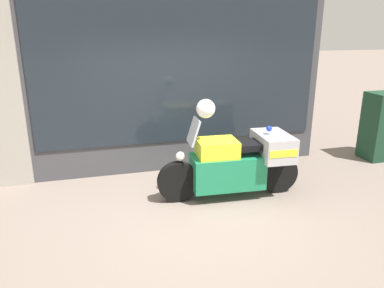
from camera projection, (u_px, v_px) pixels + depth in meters
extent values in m
plane|color=gray|center=(188.00, 215.00, 5.31)|extent=(60.00, 60.00, 0.00)
cube|color=#424247|center=(159.00, 66.00, 6.57)|extent=(6.11, 0.40, 3.79)
cube|color=#1E262D|center=(182.00, 63.00, 6.45)|extent=(5.07, 0.02, 2.79)
cube|color=slate|center=(178.00, 151.00, 7.15)|extent=(4.85, 0.30, 0.55)
cube|color=silver|center=(176.00, 97.00, 6.97)|extent=(4.85, 0.02, 1.54)
cube|color=beige|center=(177.00, 55.00, 6.61)|extent=(4.85, 0.30, 0.03)
cube|color=maroon|center=(88.00, 55.00, 6.22)|extent=(0.18, 0.04, 0.05)
cube|color=navy|center=(177.00, 53.00, 6.60)|extent=(0.18, 0.04, 0.05)
cube|color=#195623|center=(256.00, 52.00, 6.98)|extent=(0.18, 0.04, 0.05)
cube|color=#2D8E42|center=(95.00, 138.00, 6.59)|extent=(0.19, 0.01, 0.27)
cube|color=orange|center=(179.00, 131.00, 6.97)|extent=(0.19, 0.03, 0.27)
cube|color=white|center=(254.00, 126.00, 7.35)|extent=(0.19, 0.03, 0.27)
cylinder|color=black|center=(178.00, 182.00, 5.66)|extent=(0.63, 0.18, 0.63)
cylinder|color=black|center=(278.00, 173.00, 5.98)|extent=(0.63, 0.18, 0.63)
cube|color=#1E8456|center=(227.00, 171.00, 5.78)|extent=(1.13, 0.61, 0.51)
cube|color=yellow|center=(217.00, 149.00, 5.64)|extent=(0.63, 0.52, 0.28)
cube|color=black|center=(244.00, 145.00, 5.71)|extent=(0.66, 0.44, 0.10)
cube|color=#B7B7BC|center=(273.00, 146.00, 5.81)|extent=(0.53, 0.81, 0.38)
cube|color=yellow|center=(273.00, 146.00, 5.81)|extent=(0.48, 0.82, 0.11)
cube|color=#B2BCC6|center=(194.00, 131.00, 5.47)|extent=(0.17, 0.39, 0.38)
sphere|color=white|center=(180.00, 156.00, 5.55)|extent=(0.14, 0.14, 0.14)
sphere|color=blue|center=(269.00, 129.00, 5.71)|extent=(0.09, 0.09, 0.09)
cube|color=#193D28|center=(384.00, 126.00, 7.41)|extent=(0.73, 0.53, 1.33)
sphere|color=white|center=(206.00, 109.00, 5.41)|extent=(0.28, 0.28, 0.28)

